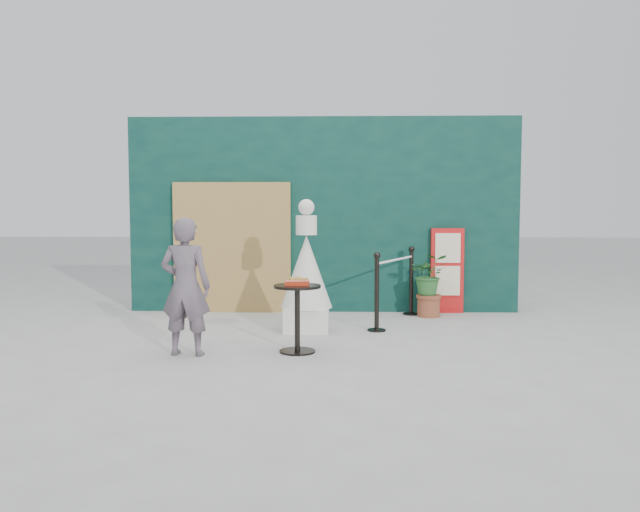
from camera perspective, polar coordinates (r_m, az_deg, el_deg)
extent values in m
plane|color=#ADAAA5|center=(6.77, -0.28, -9.22)|extent=(60.00, 60.00, 0.00)
cube|color=#092A28|center=(9.73, 0.31, 3.78)|extent=(6.00, 0.30, 3.00)
cube|color=tan|center=(9.67, -8.04, 0.77)|extent=(1.80, 0.08, 2.00)
imported|color=#64565F|center=(6.89, -12.19, -2.74)|extent=(0.58, 0.40, 1.50)
cube|color=red|center=(9.73, 11.54, -1.32)|extent=(0.50, 0.06, 1.30)
cube|color=beige|center=(9.67, 11.61, 0.72)|extent=(0.38, 0.02, 0.45)
cube|color=beige|center=(9.71, 11.56, -2.22)|extent=(0.38, 0.02, 0.45)
cube|color=red|center=(9.76, 11.53, -4.26)|extent=(0.38, 0.02, 0.18)
cube|color=silver|center=(8.17, -1.24, -5.77)|extent=(0.58, 0.58, 0.31)
cone|color=silver|center=(8.09, -1.25, -1.39)|extent=(0.67, 0.67, 0.94)
cylinder|color=silver|center=(8.05, -1.25, 2.84)|extent=(0.27, 0.27, 0.25)
sphere|color=white|center=(8.05, -1.26, 4.48)|extent=(0.21, 0.21, 0.21)
cylinder|color=black|center=(7.00, -2.08, -8.69)|extent=(0.40, 0.40, 0.02)
cylinder|color=black|center=(6.93, -2.09, -5.87)|extent=(0.06, 0.06, 0.72)
cylinder|color=black|center=(6.87, -2.10, -2.79)|extent=(0.52, 0.52, 0.03)
cube|color=red|center=(6.87, -2.10, -2.46)|extent=(0.26, 0.19, 0.05)
cube|color=red|center=(6.86, -2.10, -2.23)|extent=(0.24, 0.17, 0.00)
cube|color=gold|center=(6.88, -2.42, -2.10)|extent=(0.15, 0.14, 0.02)
cube|color=#C68448|center=(6.84, -1.69, -2.13)|extent=(0.13, 0.13, 0.02)
cone|color=yellow|center=(6.91, -1.91, -1.92)|extent=(0.06, 0.06, 0.06)
cylinder|color=brown|center=(9.40, 9.90, -4.63)|extent=(0.33, 0.33, 0.28)
cylinder|color=#983D31|center=(9.38, 9.91, -3.66)|extent=(0.37, 0.37, 0.05)
imported|color=#296029|center=(9.34, 9.93, -1.67)|extent=(0.55, 0.48, 0.61)
cylinder|color=black|center=(8.22, 5.19, -6.76)|extent=(0.24, 0.24, 0.02)
cylinder|color=black|center=(8.15, 5.22, -3.52)|extent=(0.06, 0.06, 0.96)
sphere|color=black|center=(8.10, 5.24, 0.06)|extent=(0.09, 0.09, 0.09)
cylinder|color=black|center=(9.55, 8.31, -5.25)|extent=(0.24, 0.24, 0.02)
cylinder|color=black|center=(9.49, 8.34, -2.45)|extent=(0.06, 0.06, 0.96)
sphere|color=black|center=(9.44, 8.37, 0.62)|extent=(0.09, 0.09, 0.09)
cylinder|color=silver|center=(8.77, 6.92, -0.35)|extent=(0.63, 1.31, 0.03)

